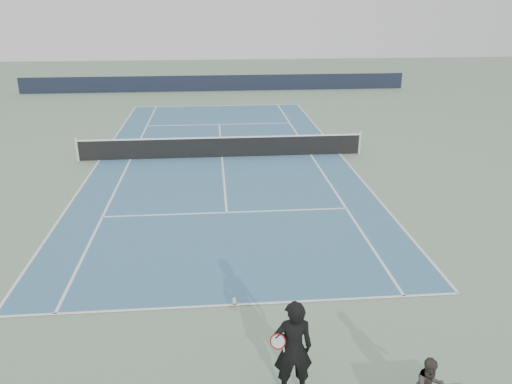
{
  "coord_description": "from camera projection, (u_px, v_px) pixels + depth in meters",
  "views": [
    {
      "loc": [
        -0.39,
        -21.88,
        6.72
      ],
      "look_at": [
        0.91,
        -7.38,
        1.1
      ],
      "focal_mm": 35.0,
      "sensor_mm": 36.0,
      "label": 1
    }
  ],
  "objects": [
    {
      "name": "ground",
      "position": [
        222.0,
        157.0,
        22.79
      ],
      "size": [
        80.0,
        80.0,
        0.0
      ],
      "primitive_type": "plane",
      "color": "gray"
    },
    {
      "name": "court_surface",
      "position": [
        222.0,
        157.0,
        22.78
      ],
      "size": [
        10.97,
        23.77,
        0.01
      ],
      "primitive_type": "cube",
      "color": "teal",
      "rests_on": "ground"
    },
    {
      "name": "tennis_net",
      "position": [
        222.0,
        147.0,
        22.6
      ],
      "size": [
        12.9,
        0.1,
        1.07
      ],
      "color": "silver",
      "rests_on": "ground"
    },
    {
      "name": "windscreen_far",
      "position": [
        216.0,
        83.0,
        39.19
      ],
      "size": [
        30.0,
        0.25,
        1.2
      ],
      "primitive_type": "cube",
      "color": "black",
      "rests_on": "ground"
    },
    {
      "name": "tennis_player",
      "position": [
        293.0,
        348.0,
        8.8
      ],
      "size": [
        0.82,
        0.53,
        1.94
      ],
      "color": "black",
      "rests_on": "ground"
    }
  ]
}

